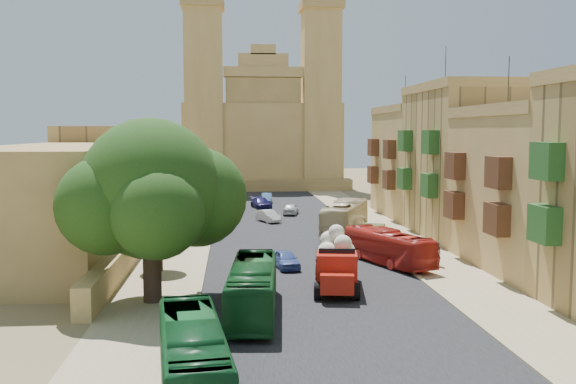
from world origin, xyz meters
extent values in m
plane|color=brown|center=(0.00, 0.00, 0.00)|extent=(260.00, 260.00, 0.00)
cube|color=black|center=(0.00, 30.00, 0.01)|extent=(14.00, 140.00, 0.01)
cube|color=#9C8B66|center=(9.50, 30.00, 0.01)|extent=(5.00, 140.00, 0.01)
cube|color=#9C8B66|center=(-9.50, 30.00, 0.01)|extent=(5.00, 140.00, 0.01)
cube|color=#9C8B66|center=(7.00, 30.00, 0.06)|extent=(0.25, 140.00, 0.12)
cube|color=#9C8B66|center=(-7.00, 30.00, 0.06)|extent=(0.25, 140.00, 0.12)
cube|color=#235522|center=(11.55, 0.92, 4.56)|extent=(0.90, 2.20, 2.00)
cube|color=#235522|center=(11.55, 0.92, 7.92)|extent=(0.90, 2.20, 2.00)
cube|color=#A7854B|center=(16.00, 11.00, 5.25)|extent=(8.00, 14.00, 10.50)
cube|color=olive|center=(16.00, 11.00, 10.90)|extent=(8.20, 14.00, 0.80)
cylinder|color=black|center=(15.00, 13.80, 13.10)|extent=(0.06, 0.06, 3.60)
cube|color=#4B2A19|center=(11.55, 7.08, 3.99)|extent=(0.90, 2.20, 2.00)
cube|color=#4B2A19|center=(11.55, 14.92, 3.99)|extent=(0.90, 2.20, 2.00)
cube|color=#4B2A19|center=(11.55, 7.08, 6.93)|extent=(0.90, 2.20, 2.00)
cube|color=#4B2A19|center=(11.55, 14.92, 6.93)|extent=(0.90, 2.20, 2.00)
cube|color=tan|center=(16.00, 25.00, 6.50)|extent=(8.00, 14.00, 13.00)
cube|color=olive|center=(16.00, 25.00, 13.40)|extent=(8.20, 14.00, 0.80)
cylinder|color=black|center=(15.00, 27.80, 15.60)|extent=(0.06, 0.06, 3.60)
cube|color=#235522|center=(11.55, 21.08, 4.94)|extent=(0.90, 2.20, 2.00)
cube|color=#235522|center=(11.55, 28.92, 4.94)|extent=(0.90, 2.20, 2.00)
cube|color=#235522|center=(11.55, 21.08, 8.58)|extent=(0.90, 2.20, 2.00)
cube|color=#235522|center=(11.55, 28.92, 8.58)|extent=(0.90, 2.20, 2.00)
cube|color=#A7854B|center=(16.00, 39.00, 5.75)|extent=(8.00, 14.00, 11.50)
cube|color=olive|center=(16.00, 39.00, 11.90)|extent=(8.20, 14.00, 0.80)
cylinder|color=black|center=(15.00, 41.80, 14.10)|extent=(0.06, 0.06, 3.60)
cube|color=#4B2A19|center=(11.55, 35.08, 4.37)|extent=(0.90, 2.20, 2.00)
cube|color=#4B2A19|center=(11.55, 42.92, 4.37)|extent=(0.90, 2.20, 2.00)
cube|color=#4B2A19|center=(11.55, 35.08, 7.59)|extent=(0.90, 2.20, 2.00)
cube|color=#4B2A19|center=(11.55, 42.92, 7.59)|extent=(0.90, 2.20, 2.00)
cube|color=#A7854B|center=(-12.50, 20.00, 0.90)|extent=(1.00, 40.00, 1.80)
cube|color=olive|center=(-18.00, 18.00, 4.20)|extent=(10.00, 28.00, 8.40)
cube|color=tan|center=(-18.00, 44.00, 5.00)|extent=(10.00, 22.00, 10.00)
cube|color=#A7854B|center=(0.00, 81.00, 7.00)|extent=(26.00, 20.00, 14.00)
cube|color=olive|center=(0.00, 70.50, 0.90)|extent=(28.00, 4.00, 1.80)
cube|color=olive|center=(0.00, 72.20, 10.00)|extent=(12.00, 2.00, 16.00)
cube|color=#A7854B|center=(0.00, 72.20, 18.90)|extent=(12.60, 2.40, 1.60)
cube|color=#A7854B|center=(0.00, 72.20, 20.60)|extent=(8.00, 2.00, 2.40)
cube|color=#A7854B|center=(0.00, 72.20, 22.40)|extent=(4.00, 2.00, 1.60)
cube|color=#A7854B|center=(-9.50, 73.50, 14.50)|extent=(6.00, 6.00, 29.00)
cube|color=olive|center=(-9.50, 73.50, 29.60)|extent=(6.80, 6.80, 1.40)
cube|color=#A7854B|center=(9.50, 73.50, 14.50)|extent=(6.00, 6.00, 29.00)
cube|color=olive|center=(9.50, 73.50, 29.60)|extent=(6.80, 6.80, 1.40)
cylinder|color=#35241A|center=(-9.50, 4.00, 1.95)|extent=(1.03, 1.03, 3.90)
sphere|color=#15330D|center=(-9.50, 4.00, 6.36)|extent=(7.79, 7.79, 7.79)
sphere|color=#15330D|center=(-7.04, 5.23, 5.74)|extent=(5.74, 5.74, 5.74)
sphere|color=#15330D|center=(-11.76, 3.08, 5.54)|extent=(5.33, 5.33, 5.33)
sphere|color=#15330D|center=(-8.88, 1.54, 5.33)|extent=(4.92, 4.92, 4.92)
sphere|color=#15330D|center=(-10.63, 6.26, 7.18)|extent=(4.51, 4.51, 4.51)
cylinder|color=#35241A|center=(-10.00, 12.00, 1.06)|extent=(0.44, 0.44, 2.11)
sphere|color=#15330D|center=(-10.00, 12.00, 3.18)|extent=(3.07, 3.07, 3.07)
cylinder|color=#35241A|center=(-10.00, 24.00, 1.12)|extent=(0.44, 0.44, 2.23)
sphere|color=#15330D|center=(-10.00, 24.00, 3.37)|extent=(3.25, 3.25, 3.25)
cylinder|color=#35241A|center=(-10.00, 36.00, 1.26)|extent=(0.44, 0.44, 2.52)
sphere|color=#15330D|center=(-10.00, 36.00, 3.80)|extent=(3.66, 3.66, 3.66)
cylinder|color=#35241A|center=(-10.00, 48.00, 1.09)|extent=(0.44, 0.44, 2.19)
sphere|color=#15330D|center=(-10.00, 48.00, 3.30)|extent=(3.18, 3.18, 3.18)
cube|color=#B41B0D|center=(1.34, 6.97, 1.38)|extent=(2.98, 4.28, 0.99)
cube|color=black|center=(1.34, 6.97, 1.93)|extent=(3.04, 4.34, 0.13)
cube|color=#B41B0D|center=(0.97, 4.47, 1.49)|extent=(2.56, 2.19, 1.98)
cube|color=#B41B0D|center=(0.77, 3.16, 1.05)|extent=(2.05, 1.58, 1.10)
cube|color=black|center=(0.97, 4.47, 2.26)|extent=(2.09, 0.42, 0.99)
cylinder|color=black|center=(-0.27, 3.65, 0.50)|extent=(0.53, 1.04, 0.99)
cylinder|color=black|center=(1.91, 3.32, 0.50)|extent=(0.53, 1.04, 0.99)
cylinder|color=black|center=(0.44, 8.44, 0.50)|extent=(0.53, 1.04, 0.99)
cylinder|color=black|center=(2.62, 8.12, 0.50)|extent=(0.53, 1.04, 0.99)
sphere|color=beige|center=(0.70, 6.40, 2.20)|extent=(1.21, 1.21, 1.21)
sphere|color=beige|center=(1.84, 6.56, 2.20)|extent=(1.21, 1.21, 1.21)
sphere|color=beige|center=(1.44, 7.63, 2.20)|extent=(1.21, 1.21, 1.21)
sphere|color=beige|center=(0.92, 7.15, 2.81)|extent=(1.10, 1.10, 1.10)
sphere|color=beige|center=(1.57, 5.94, 2.75)|extent=(1.10, 1.10, 1.10)
sphere|color=beige|center=(1.32, 6.86, 3.30)|extent=(0.99, 0.99, 0.99)
cube|color=#3A511E|center=(6.50, 20.00, 0.82)|extent=(2.92, 4.34, 1.65)
cylinder|color=black|center=(5.32, 18.93, 0.33)|extent=(0.46, 0.71, 0.66)
cylinder|color=black|center=(6.80, 18.44, 0.33)|extent=(0.46, 0.71, 0.66)
cylinder|color=black|center=(6.20, 21.56, 0.33)|extent=(0.46, 0.71, 0.66)
cylinder|color=black|center=(7.68, 21.07, 0.33)|extent=(0.46, 0.71, 0.66)
imported|color=#124E23|center=(-6.50, -8.82, 1.33)|extent=(3.38, 9.74, 2.66)
imported|color=#165322|center=(-4.00, 1.00, 1.37)|extent=(3.08, 10.01, 2.75)
imported|color=#B2231A|center=(6.03, 12.86, 1.23)|extent=(5.15, 9.00, 2.47)
imported|color=beige|center=(5.49, 27.35, 1.49)|extent=(6.26, 10.87, 2.98)
imported|color=#435AA3|center=(-1.34, 12.17, 0.62)|extent=(1.99, 3.80, 1.24)
imported|color=silver|center=(-1.31, 34.92, 0.63)|extent=(2.75, 4.02, 1.25)
imported|color=#FFF0BA|center=(4.69, 25.10, 0.66)|extent=(3.39, 5.16, 1.32)
imported|color=#121044|center=(-1.51, 47.01, 0.66)|extent=(2.83, 4.84, 1.32)
imported|color=silver|center=(1.60, 40.72, 0.65)|extent=(2.28, 4.02, 1.29)
imported|color=#4B77AF|center=(-0.50, 53.26, 0.63)|extent=(1.42, 3.83, 1.25)
imported|color=black|center=(9.31, 11.85, 0.87)|extent=(0.69, 0.51, 1.74)
imported|color=#2A2A31|center=(7.50, 9.73, 0.87)|extent=(0.65, 1.09, 1.74)
camera|label=1|loc=(-4.99, -31.61, 9.50)|focal=40.00mm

